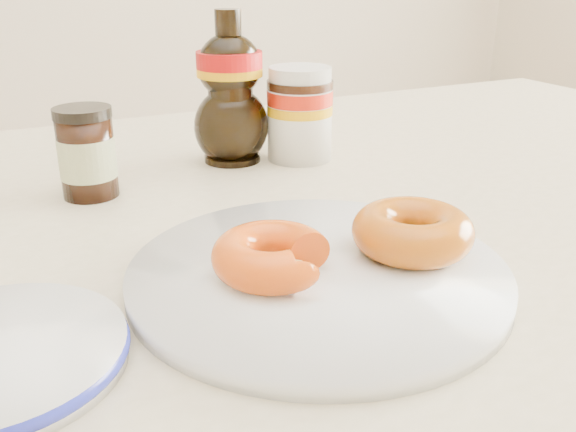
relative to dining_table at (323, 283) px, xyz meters
name	(u,v)px	position (x,y,z in m)	size (l,w,h in m)	color
dining_table	(323,283)	(0.00, 0.00, 0.00)	(1.40, 0.90, 0.75)	beige
plate	(318,274)	(-0.08, -0.13, 0.09)	(0.28, 0.28, 0.01)	white
donut_bitten	(272,256)	(-0.12, -0.13, 0.11)	(0.09, 0.09, 0.03)	#D2500B
donut_whole	(412,231)	(0.00, -0.14, 0.11)	(0.09, 0.09, 0.03)	#AC5B0B
nutella_jar	(300,110)	(0.05, 0.15, 0.14)	(0.08, 0.08, 0.11)	white
syrup_bottle	(230,88)	(-0.02, 0.18, 0.17)	(0.09, 0.07, 0.17)	black
dark_jar	(87,154)	(-0.20, 0.13, 0.13)	(0.06, 0.06, 0.09)	black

